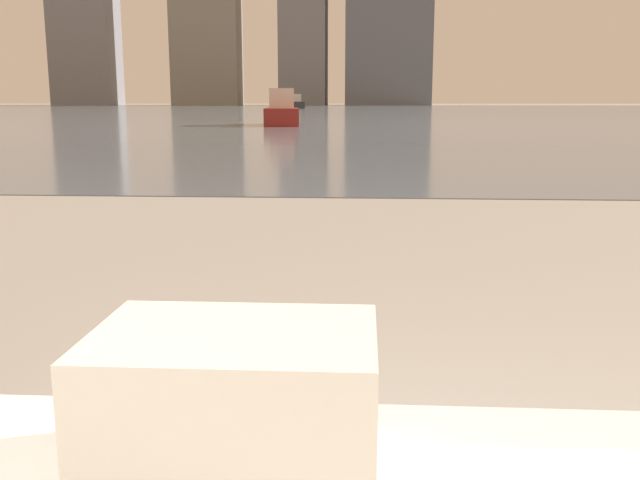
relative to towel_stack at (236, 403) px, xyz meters
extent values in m
cube|color=silver|center=(0.00, 0.00, -0.06)|extent=(0.30, 0.22, 0.04)
cube|color=silver|center=(0.00, 0.00, -0.02)|extent=(0.30, 0.22, 0.04)
cube|color=silver|center=(0.00, 0.00, 0.02)|extent=(0.30, 0.22, 0.04)
cube|color=silver|center=(0.00, 0.00, 0.06)|extent=(0.30, 0.22, 0.04)
cube|color=slate|center=(0.13, 61.18, -0.62)|extent=(180.00, 110.00, 0.01)
cube|color=#2D2D33|center=(-7.18, 75.64, -0.27)|extent=(2.26, 4.17, 0.69)
cube|color=silver|center=(-7.18, 75.64, 0.47)|extent=(1.31, 1.68, 0.79)
cube|color=maroon|center=(-2.91, 25.75, -0.31)|extent=(1.57, 3.65, 0.62)
cube|color=silver|center=(-2.91, 25.75, 0.35)|extent=(1.02, 1.41, 0.71)
cube|color=slate|center=(3.74, 117.18, 12.47)|extent=(13.37, 11.22, 26.20)
camera|label=1|loc=(0.13, -0.71, 0.32)|focal=40.00mm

